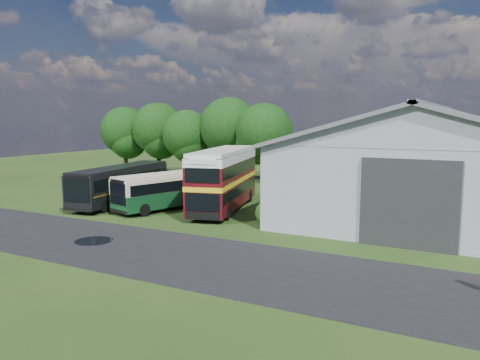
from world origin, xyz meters
The scene contains 15 objects.
ground centered at (0.00, 0.00, 0.00)m, with size 120.00×120.00×0.00m, color #1A3410.
asphalt_road centered at (3.00, -3.00, 0.00)m, with size 60.00×8.00×0.02m, color black.
puddle centered at (-1.50, -3.00, 0.00)m, with size 2.20×2.20×0.01m, color black.
storage_shed centered at (15.00, 15.98, 4.17)m, with size 18.80×24.80×8.15m.
tree_far_left centered at (-23.00, 24.00, 5.56)m, with size 6.12×6.12×8.64m.
tree_left_a centered at (-18.00, 24.50, 5.87)m, with size 6.46×6.46×9.12m.
tree_left_b centered at (-13.00, 23.50, 5.25)m, with size 5.78×5.78×8.16m.
tree_mid centered at (-8.00, 24.80, 6.18)m, with size 6.80×6.80×9.60m.
tree_right_a centered at (-3.00, 23.80, 5.69)m, with size 6.26×6.26×8.83m.
shrub_front centered at (5.60, 6.00, 0.00)m, with size 1.70×1.70×1.70m, color #194714.
shrub_mid centered at (5.60, 8.00, 0.00)m, with size 1.60×1.60×1.60m, color #194714.
shrub_back centered at (5.60, 10.00, 0.00)m, with size 1.80×1.80×1.80m, color #194714.
bus_green_single centered at (-3.47, 7.79, 1.53)m, with size 5.19×10.68×2.87m.
bus_maroon_double centered at (0.42, 9.01, 2.38)m, with size 5.55×11.46×4.78m.
bus_dark_single centered at (-8.73, 7.36, 1.68)m, with size 4.26×11.67×3.15m.
Camera 1 is at (18.67, -22.60, 7.19)m, focal length 35.00 mm.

